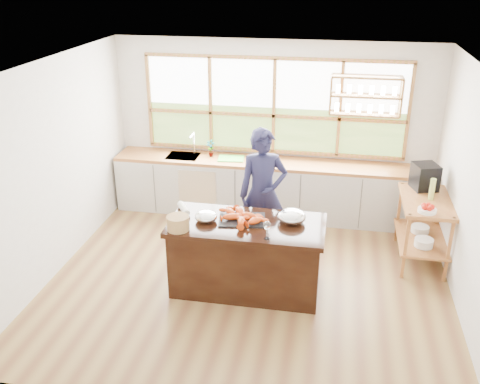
% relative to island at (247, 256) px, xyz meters
% --- Properties ---
extents(ground_plane, '(5.00, 5.00, 0.00)m').
position_rel_island_xyz_m(ground_plane, '(0.00, 0.20, -0.45)').
color(ground_plane, olive).
extents(room_shell, '(5.02, 4.52, 2.71)m').
position_rel_island_xyz_m(room_shell, '(0.02, 0.71, 1.30)').
color(room_shell, silver).
rests_on(room_shell, ground_plane).
extents(back_counter, '(4.90, 0.63, 0.90)m').
position_rel_island_xyz_m(back_counter, '(-0.02, 2.14, 0.00)').
color(back_counter, beige).
rests_on(back_counter, ground_plane).
extents(right_shelf_unit, '(0.62, 1.10, 0.90)m').
position_rel_island_xyz_m(right_shelf_unit, '(2.19, 1.09, 0.15)').
color(right_shelf_unit, '#AB7233').
rests_on(right_shelf_unit, ground_plane).
extents(island, '(1.85, 0.90, 0.90)m').
position_rel_island_xyz_m(island, '(0.00, 0.00, 0.00)').
color(island, black).
rests_on(island, ground_plane).
extents(cook, '(0.74, 0.59, 1.79)m').
position_rel_island_xyz_m(cook, '(0.06, 0.92, 0.44)').
color(cook, '#1A1A38').
rests_on(cook, ground_plane).
extents(potted_plant, '(0.16, 0.13, 0.27)m').
position_rel_island_xyz_m(potted_plant, '(-0.96, 2.20, 0.58)').
color(potted_plant, slate).
rests_on(potted_plant, back_counter).
extents(cutting_board, '(0.43, 0.34, 0.01)m').
position_rel_island_xyz_m(cutting_board, '(-0.62, 2.14, 0.45)').
color(cutting_board, green).
rests_on(cutting_board, back_counter).
extents(espresso_machine, '(0.39, 0.40, 0.35)m').
position_rel_island_xyz_m(espresso_machine, '(2.19, 1.47, 0.62)').
color(espresso_machine, black).
rests_on(espresso_machine, right_shelf_unit).
extents(wine_bottle, '(0.09, 0.09, 0.29)m').
position_rel_island_xyz_m(wine_bottle, '(2.24, 1.11, 0.59)').
color(wine_bottle, '#AFC456').
rests_on(wine_bottle, right_shelf_unit).
extents(fruit_bowl, '(0.22, 0.22, 0.11)m').
position_rel_island_xyz_m(fruit_bowl, '(2.14, 0.70, 0.49)').
color(fruit_bowl, white).
rests_on(fruit_bowl, right_shelf_unit).
extents(slate_board, '(0.60, 0.47, 0.02)m').
position_rel_island_xyz_m(slate_board, '(-0.07, 0.06, 0.45)').
color(slate_board, black).
rests_on(slate_board, island).
extents(lobster_pile, '(0.55, 0.48, 0.08)m').
position_rel_island_xyz_m(lobster_pile, '(-0.08, 0.05, 0.50)').
color(lobster_pile, '#D45A18').
rests_on(lobster_pile, slate_board).
extents(mixing_bowl_left, '(0.27, 0.27, 0.13)m').
position_rel_island_xyz_m(mixing_bowl_left, '(-0.49, -0.03, 0.50)').
color(mixing_bowl_left, silver).
rests_on(mixing_bowl_left, island).
extents(mixing_bowl_right, '(0.34, 0.34, 0.16)m').
position_rel_island_xyz_m(mixing_bowl_right, '(0.52, 0.13, 0.52)').
color(mixing_bowl_right, silver).
rests_on(mixing_bowl_right, island).
extents(wine_glass, '(0.08, 0.08, 0.22)m').
position_rel_island_xyz_m(wine_glass, '(0.29, -0.34, 0.61)').
color(wine_glass, white).
rests_on(wine_glass, island).
extents(wicker_basket, '(0.26, 0.26, 0.17)m').
position_rel_island_xyz_m(wicker_basket, '(-0.75, -0.30, 0.53)').
color(wicker_basket, '#9C6945').
rests_on(wicker_basket, island).
extents(parchment_roll, '(0.23, 0.30, 0.08)m').
position_rel_island_xyz_m(parchment_roll, '(-0.83, 0.17, 0.49)').
color(parchment_roll, white).
rests_on(parchment_roll, island).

